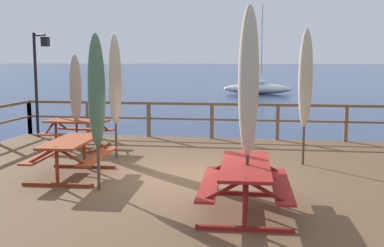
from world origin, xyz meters
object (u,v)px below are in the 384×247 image
(patio_umbrella_short_front, at_px, (115,80))
(lamp_post_hooked, at_px, (39,69))
(picnic_table_mid_right, at_px, (245,176))
(patio_umbrella_tall_front, at_px, (75,89))
(picnic_table_mid_left, at_px, (77,128))
(patio_umbrella_short_mid, at_px, (96,92))
(patio_umbrella_tall_back_left, at_px, (305,79))
(patio_umbrella_tall_back_right, at_px, (249,82))
(picnic_table_back_right, at_px, (71,150))
(sailboat_distant, at_px, (257,88))

(patio_umbrella_short_front, xyz_separation_m, lamp_post_hooked, (-3.24, 2.68, 0.21))
(picnic_table_mid_right, relative_size, patio_umbrella_tall_front, 0.87)
(patio_umbrella_tall_front, height_order, patio_umbrella_short_front, patio_umbrella_short_front)
(lamp_post_hooked, bearing_deg, patio_umbrella_tall_front, -41.62)
(picnic_table_mid_left, height_order, patio_umbrella_short_mid, patio_umbrella_short_mid)
(picnic_table_mid_left, xyz_separation_m, patio_umbrella_tall_back_left, (5.92, -1.18, 1.42))
(patio_umbrella_tall_front, distance_m, patio_umbrella_tall_back_right, 6.74)
(patio_umbrella_tall_front, distance_m, lamp_post_hooked, 2.45)
(picnic_table_mid_right, xyz_separation_m, patio_umbrella_tall_back_left, (1.19, 3.59, 1.40))
(picnic_table_mid_left, relative_size, picnic_table_back_right, 0.87)
(patio_umbrella_short_mid, height_order, sailboat_distant, sailboat_distant)
(patio_umbrella_tall_front, bearing_deg, picnic_table_mid_left, 105.11)
(picnic_table_back_right, xyz_separation_m, patio_umbrella_short_mid, (0.90, -0.91, 1.27))
(picnic_table_back_right, height_order, picnic_table_mid_right, same)
(patio_umbrella_tall_back_left, bearing_deg, patio_umbrella_tall_front, 169.29)
(patio_umbrella_tall_back_left, relative_size, sailboat_distant, 0.40)
(patio_umbrella_tall_back_right, relative_size, lamp_post_hooked, 1.01)
(picnic_table_mid_right, relative_size, sailboat_distant, 0.29)
(picnic_table_back_right, relative_size, patio_umbrella_tall_front, 0.79)
(lamp_post_hooked, bearing_deg, picnic_table_mid_right, -44.07)
(picnic_table_mid_right, xyz_separation_m, patio_umbrella_tall_back_right, (0.03, -0.06, 1.49))
(patio_umbrella_short_mid, relative_size, lamp_post_hooked, 0.90)
(patio_umbrella_short_mid, bearing_deg, picnic_table_back_right, 134.64)
(picnic_table_mid_left, relative_size, patio_umbrella_tall_back_left, 0.56)
(patio_umbrella_tall_back_right, bearing_deg, picnic_table_back_right, 153.82)
(patio_umbrella_tall_back_left, xyz_separation_m, patio_umbrella_tall_back_right, (-1.16, -3.65, 0.09))
(sailboat_distant, bearing_deg, patio_umbrella_tall_back_right, -89.48)
(picnic_table_mid_left, bearing_deg, patio_umbrella_tall_back_right, -45.42)
(patio_umbrella_tall_back_right, distance_m, sailboat_distant, 35.14)
(picnic_table_mid_left, distance_m, patio_umbrella_short_mid, 4.61)
(patio_umbrella_tall_back_left, distance_m, patio_umbrella_short_mid, 4.79)
(patio_umbrella_tall_front, xyz_separation_m, patio_umbrella_short_front, (1.45, -1.09, 0.29))
(picnic_table_back_right, relative_size, patio_umbrella_short_front, 0.67)
(patio_umbrella_short_front, bearing_deg, patio_umbrella_tall_back_right, -48.11)
(patio_umbrella_tall_front, bearing_deg, sailboat_distant, 81.69)
(picnic_table_mid_right, bearing_deg, sailboat_distant, 90.47)
(patio_umbrella_short_mid, bearing_deg, picnic_table_mid_left, 116.97)
(patio_umbrella_tall_front, relative_size, sailboat_distant, 0.33)
(picnic_table_back_right, relative_size, picnic_table_mid_right, 0.90)
(picnic_table_back_right, height_order, patio_umbrella_short_mid, patio_umbrella_short_mid)
(picnic_table_back_right, relative_size, patio_umbrella_tall_back_right, 0.62)
(picnic_table_mid_right, distance_m, patio_umbrella_tall_back_left, 4.03)
(picnic_table_mid_right, relative_size, patio_umbrella_short_mid, 0.77)
(picnic_table_mid_left, bearing_deg, patio_umbrella_short_mid, -63.03)
(patio_umbrella_short_mid, distance_m, sailboat_distant, 34.33)
(patio_umbrella_short_front, xyz_separation_m, patio_umbrella_short_mid, (0.54, -2.79, -0.08))
(picnic_table_mid_left, height_order, picnic_table_mid_right, same)
(patio_umbrella_tall_back_left, bearing_deg, sailboat_distant, 92.68)
(picnic_table_mid_left, relative_size, patio_umbrella_short_front, 0.58)
(patio_umbrella_tall_front, xyz_separation_m, patio_umbrella_tall_back_left, (5.90, -1.12, 0.36))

